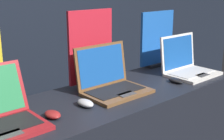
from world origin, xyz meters
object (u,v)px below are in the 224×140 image
(mouse_back, at_px, (176,81))
(promo_stand_back, at_px, (157,41))
(mouse_front, at_px, (53,114))
(promo_stand_middle, at_px, (91,50))
(mouse_middle, at_px, (85,103))
(laptop_back, at_px, (187,65))
(laptop_middle, at_px, (111,82))

(mouse_back, bearing_deg, promo_stand_back, 58.18)
(mouse_front, xyz_separation_m, mouse_back, (0.92, -0.06, -0.00))
(promo_stand_middle, relative_size, mouse_back, 4.31)
(mouse_middle, height_order, promo_stand_middle, promo_stand_middle)
(promo_stand_middle, xyz_separation_m, laptop_back, (0.68, -0.28, -0.17))
(laptop_middle, distance_m, promo_stand_back, 0.74)
(mouse_front, bearing_deg, mouse_middle, 3.07)
(mouse_front, distance_m, promo_stand_middle, 0.60)
(laptop_middle, bearing_deg, laptop_back, -6.26)
(promo_stand_back, bearing_deg, laptop_back, -90.00)
(mouse_middle, bearing_deg, mouse_back, -5.65)
(mouse_front, relative_size, mouse_back, 0.92)
(laptop_back, height_order, mouse_back, laptop_back)
(mouse_front, height_order, promo_stand_middle, promo_stand_middle)
(mouse_middle, bearing_deg, laptop_middle, 18.07)
(mouse_front, bearing_deg, promo_stand_back, 15.52)
(promo_stand_middle, bearing_deg, laptop_middle, -90.00)
(mouse_back, bearing_deg, mouse_middle, 174.35)
(promo_stand_middle, bearing_deg, mouse_back, -38.52)
(mouse_front, height_order, mouse_middle, mouse_middle)
(laptop_back, bearing_deg, promo_stand_middle, 158.10)
(laptop_middle, bearing_deg, mouse_middle, -161.93)
(mouse_back, bearing_deg, laptop_back, 18.93)
(mouse_front, relative_size, promo_stand_middle, 0.21)
(promo_stand_back, bearing_deg, mouse_front, -164.48)
(laptop_middle, relative_size, promo_stand_back, 0.89)
(mouse_middle, relative_size, laptop_back, 0.31)
(mouse_middle, bearing_deg, promo_stand_middle, 47.36)
(laptop_back, bearing_deg, mouse_middle, -179.34)
(mouse_middle, bearing_deg, mouse_front, -176.93)
(promo_stand_back, bearing_deg, mouse_back, -121.82)
(mouse_back, xyz_separation_m, promo_stand_back, (0.24, 0.38, 0.20))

